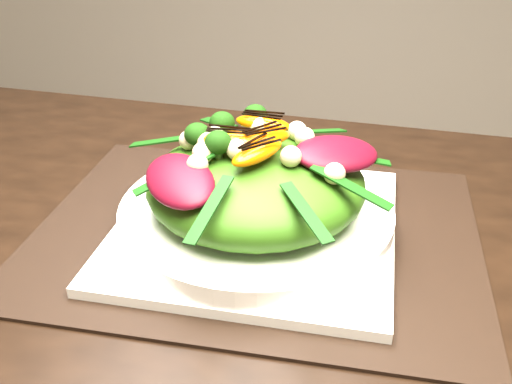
% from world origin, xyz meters
% --- Properties ---
extents(dining_table, '(1.60, 0.90, 0.75)m').
position_xyz_m(dining_table, '(0.00, 0.00, 0.73)').
color(dining_table, black).
rests_on(dining_table, floor).
extents(placemat, '(0.47, 0.37, 0.00)m').
position_xyz_m(placemat, '(0.08, 0.13, 0.75)').
color(placemat, black).
rests_on(placemat, dining_table).
extents(plate_base, '(0.29, 0.29, 0.01)m').
position_xyz_m(plate_base, '(0.08, 0.13, 0.76)').
color(plate_base, white).
rests_on(plate_base, placemat).
extents(salad_bowl, '(0.32, 0.32, 0.02)m').
position_xyz_m(salad_bowl, '(0.08, 0.13, 0.77)').
color(salad_bowl, white).
rests_on(salad_bowl, plate_base).
extents(lettuce_mound, '(0.22, 0.22, 0.07)m').
position_xyz_m(lettuce_mound, '(0.08, 0.13, 0.81)').
color(lettuce_mound, '#335E11').
rests_on(lettuce_mound, salad_bowl).
extents(radicchio_leaf, '(0.10, 0.10, 0.02)m').
position_xyz_m(radicchio_leaf, '(0.16, 0.14, 0.84)').
color(radicchio_leaf, '#4A0714').
rests_on(radicchio_leaf, lettuce_mound).
extents(orange_segment, '(0.06, 0.04, 0.01)m').
position_xyz_m(orange_segment, '(0.06, 0.15, 0.85)').
color(orange_segment, '#E95903').
rests_on(orange_segment, lettuce_mound).
extents(broccoli_floret, '(0.04, 0.04, 0.04)m').
position_xyz_m(broccoli_floret, '(0.02, 0.15, 0.85)').
color(broccoli_floret, black).
rests_on(broccoli_floret, lettuce_mound).
extents(macadamia_nut, '(0.02, 0.02, 0.02)m').
position_xyz_m(macadamia_nut, '(0.11, 0.09, 0.85)').
color(macadamia_nut, beige).
rests_on(macadamia_nut, lettuce_mound).
extents(balsamic_drizzle, '(0.04, 0.02, 0.00)m').
position_xyz_m(balsamic_drizzle, '(0.06, 0.15, 0.86)').
color(balsamic_drizzle, black).
rests_on(balsamic_drizzle, orange_segment).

